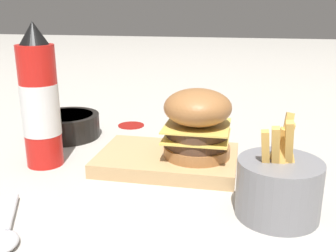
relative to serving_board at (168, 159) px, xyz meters
The scene contains 8 objects.
ground_plane 0.05m from the serving_board, ahead, with size 6.00×6.00×0.00m, color #B7B2A8.
serving_board is the anchor object (origin of this frame).
burger 0.09m from the serving_board, ahead, with size 0.12×0.12×0.12m.
ketchup_bottle 0.25m from the serving_board, 169.87° to the right, with size 0.07×0.07×0.25m.
fries_basket 0.24m from the serving_board, 38.38° to the right, with size 0.11×0.11×0.15m.
side_bowl 0.28m from the serving_board, 155.53° to the left, with size 0.14×0.14×0.05m.
spoon 0.31m from the serving_board, 118.44° to the right, with size 0.08×0.14×0.01m.
ketchup_puddle 0.26m from the serving_board, 121.60° to the left, with size 0.06×0.06×0.00m.
Camera 1 is at (0.08, -0.65, 0.28)m, focal length 42.00 mm.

